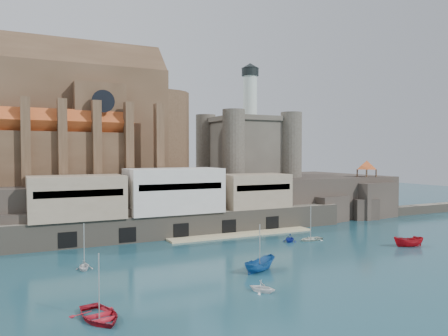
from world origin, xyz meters
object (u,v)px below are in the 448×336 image
church (83,125)px  castle_keep (247,144)px  pavilion (367,166)px  boat_1 (262,292)px  boat_0 (99,319)px  boat_2 (260,271)px

church → castle_keep: 40.39m
pavilion → boat_1: pavilion is taller
boat_1 → castle_keep: bearing=28.5°
boat_0 → boat_2: size_ratio=1.15×
boat_0 → castle_keep: bearing=39.9°
boat_2 → church: bearing=-2.7°
boat_0 → boat_2: boat_0 is taller
church → boat_1: 60.88m
church → boat_1: size_ratio=14.63×
church → boat_0: (-6.74, -55.68, -22.13)m
castle_keep → boat_0: (-46.95, -54.91, -18.31)m
castle_keep → pavilion: size_ratio=4.58×
church → castle_keep: church is taller
castle_keep → boat_1: bearing=-117.6°
boat_2 → boat_0: bearing=88.0°
boat_1 → church: bearing=67.9°
church → boat_1: bearing=-78.2°
boat_1 → boat_2: size_ratio=0.56×
castle_keep → pavilion: (25.92, -15.08, -5.59)m
pavilion → boat_1: bearing=-144.0°
pavilion → boat_0: bearing=-151.3°
boat_1 → boat_2: bearing=27.1°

